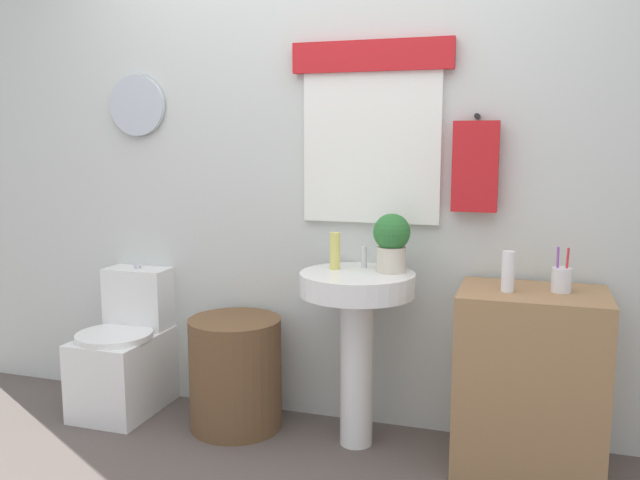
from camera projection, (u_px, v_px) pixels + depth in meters
The scene contains 10 objects.
back_wall at pixel (327, 158), 3.23m from camera, with size 4.40×0.18×2.60m.
toilet at pixel (126, 356), 3.44m from camera, with size 0.38×0.51×0.74m.
laundry_hamper at pixel (235, 373), 3.22m from camera, with size 0.45×0.45×0.54m, color brown.
pedestal_sink at pixel (357, 316), 2.98m from camera, with size 0.52×0.52×0.81m.
faucet at pixel (364, 257), 3.06m from camera, with size 0.03×0.03×0.10m, color silver.
wooden_cabinet at pixel (529, 381), 2.79m from camera, with size 0.60×0.44×0.77m, color #9E754C.
soap_bottle at pixel (335, 251), 3.02m from camera, with size 0.05×0.05×0.17m, color #DBD166.
potted_plant at pixel (392, 240), 2.94m from camera, with size 0.17×0.17×0.26m.
lotion_bottle at pixel (508, 271), 2.71m from camera, with size 0.05×0.05×0.17m, color white.
toothbrush_cup at pixel (562, 279), 2.71m from camera, with size 0.08×0.08×0.19m.
Camera 1 is at (0.97, -1.96, 1.39)m, focal length 37.25 mm.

